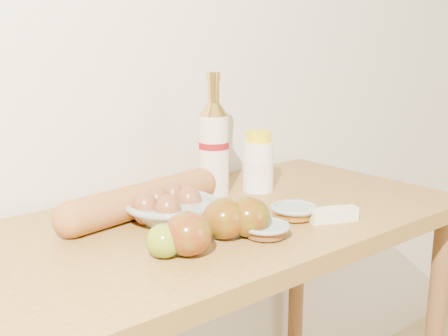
% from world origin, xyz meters
% --- Properties ---
extents(back_wall, '(3.50, 0.02, 2.60)m').
position_xyz_m(back_wall, '(0.00, 1.51, 1.30)').
color(back_wall, beige).
rests_on(back_wall, ground).
extents(table, '(1.20, 0.60, 0.90)m').
position_xyz_m(table, '(0.00, 1.18, 0.78)').
color(table, '#AD8038').
rests_on(table, ground).
extents(bourbon_bottle, '(0.08, 0.08, 0.31)m').
position_xyz_m(bourbon_bottle, '(0.12, 1.33, 1.03)').
color(bourbon_bottle, beige).
rests_on(bourbon_bottle, table).
extents(cream_bottle, '(0.09, 0.09, 0.16)m').
position_xyz_m(cream_bottle, '(0.23, 1.29, 0.97)').
color(cream_bottle, white).
rests_on(cream_bottle, table).
extents(egg_bowl, '(0.26, 0.26, 0.07)m').
position_xyz_m(egg_bowl, '(-0.09, 1.23, 0.93)').
color(egg_bowl, gray).
rests_on(egg_bowl, table).
extents(baguette, '(0.46, 0.15, 0.08)m').
position_xyz_m(baguette, '(-0.11, 1.30, 0.94)').
color(baguette, '#C17A3B').
rests_on(baguette, table).
extents(apple_yellowgreen, '(0.08, 0.08, 0.06)m').
position_xyz_m(apple_yellowgreen, '(-0.22, 1.06, 0.93)').
color(apple_yellowgreen, '#A19B20').
rests_on(apple_yellowgreen, table).
extents(apple_redgreen_front, '(0.11, 0.11, 0.08)m').
position_xyz_m(apple_redgreen_front, '(-0.18, 1.04, 0.94)').
color(apple_redgreen_front, maroon).
rests_on(apple_redgreen_front, table).
extents(apple_redgreen_right, '(0.11, 0.11, 0.08)m').
position_xyz_m(apple_redgreen_right, '(-0.02, 1.05, 0.94)').
color(apple_redgreen_right, maroon).
rests_on(apple_redgreen_right, table).
extents(sugar_bowl, '(0.11, 0.11, 0.03)m').
position_xyz_m(sugar_bowl, '(-0.00, 1.02, 0.92)').
color(sugar_bowl, gray).
rests_on(sugar_bowl, table).
extents(syrup_bowl, '(0.12, 0.12, 0.03)m').
position_xyz_m(syrup_bowl, '(0.13, 1.06, 0.92)').
color(syrup_bowl, gray).
rests_on(syrup_bowl, table).
extents(butter_stick, '(0.11, 0.07, 0.03)m').
position_xyz_m(butter_stick, '(0.18, 0.99, 0.92)').
color(butter_stick, beige).
rests_on(butter_stick, table).
extents(apple_extra, '(0.11, 0.11, 0.08)m').
position_xyz_m(apple_extra, '(-0.07, 1.07, 0.94)').
color(apple_extra, maroon).
rests_on(apple_extra, table).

